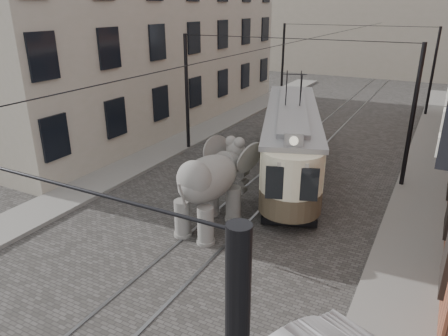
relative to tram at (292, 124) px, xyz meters
The scene contains 9 objects.
ground 6.10m from the tram, 92.51° to the right, with size 120.00×120.00×0.00m, color #454240.
tram_rails 6.10m from the tram, 92.51° to the right, with size 1.54×80.00×0.02m, color slate, non-canonical shape.
sidewalk_right 8.36m from the tram, 44.55° to the right, with size 2.00×60.00×0.15m, color slate.
sidewalk_left 9.08m from the tram, 140.00° to the right, with size 2.00×60.00×0.15m, color slate.
stucco_building 12.36m from the tram, 158.91° to the left, with size 7.00×24.00×10.00m, color gray.
distant_block 34.66m from the tram, 90.41° to the left, with size 28.00×10.00×14.00m, color gray.
catenary 1.09m from the tram, 124.06° to the right, with size 11.00×30.20×6.00m, color black, non-canonical shape.
tram is the anchor object (origin of this frame).
elephant 6.65m from the tram, 95.13° to the right, with size 2.60×4.71×2.89m, color slate, non-canonical shape.
Camera 1 is at (6.22, -12.13, 7.31)m, focal length 33.59 mm.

